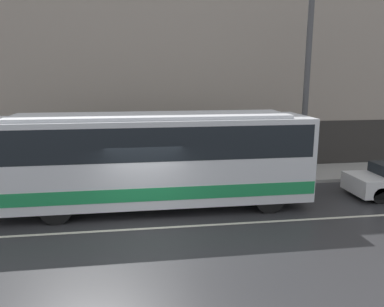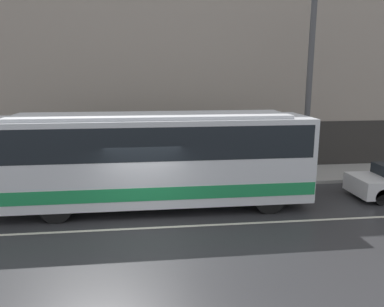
{
  "view_description": "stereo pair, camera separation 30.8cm",
  "coord_description": "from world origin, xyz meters",
  "views": [
    {
      "loc": [
        -0.12,
        -11.17,
        4.8
      ],
      "look_at": [
        1.75,
        1.94,
        1.98
      ],
      "focal_mm": 35.0,
      "sensor_mm": 36.0,
      "label": 1
    },
    {
      "loc": [
        0.18,
        -11.21,
        4.8
      ],
      "look_at": [
        1.75,
        1.94,
        1.98
      ],
      "focal_mm": 35.0,
      "sensor_mm": 36.0,
      "label": 2
    }
  ],
  "objects": [
    {
      "name": "building_facade",
      "position": [
        0.0,
        7.05,
        4.68
      ],
      "size": [
        60.0,
        0.35,
        9.7
      ],
      "color": "gray",
      "rests_on": "ground_plane"
    },
    {
      "name": "lane_stripe",
      "position": [
        0.0,
        0.0,
        0.0
      ],
      "size": [
        54.0,
        0.14,
        0.01
      ],
      "color": "beige",
      "rests_on": "ground_plane"
    },
    {
      "name": "sidewalk",
      "position": [
        0.0,
        5.46,
        0.07
      ],
      "size": [
        60.0,
        2.91,
        0.15
      ],
      "color": "#A09E99",
      "rests_on": "ground_plane"
    },
    {
      "name": "ground_plane",
      "position": [
        0.0,
        0.0,
        0.0
      ],
      "size": [
        60.0,
        60.0,
        0.0
      ],
      "primitive_type": "plane",
      "color": "#2D2D30"
    },
    {
      "name": "transit_bus",
      "position": [
        0.34,
        1.94,
        1.93
      ],
      "size": [
        11.23,
        2.55,
        3.43
      ],
      "color": "silver",
      "rests_on": "ground_plane"
    },
    {
      "name": "utility_pole_near",
      "position": [
        7.18,
        4.53,
        4.43
      ],
      "size": [
        0.25,
        0.25,
        8.57
      ],
      "color": "#4C4C4F",
      "rests_on": "sidewalk"
    }
  ]
}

